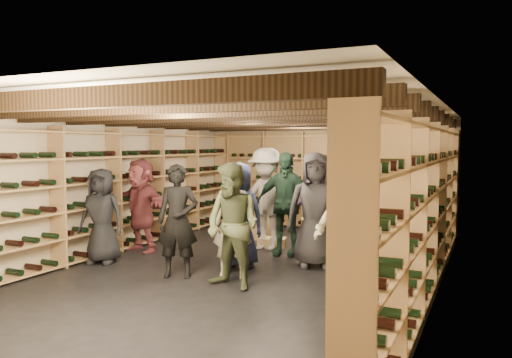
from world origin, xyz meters
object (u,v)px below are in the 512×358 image
at_px(crate_stack_left, 257,222).
at_px(person_0, 102,216).
at_px(person_2, 233,226).
at_px(person_1, 178,221).
at_px(person_11, 315,213).
at_px(crate_loose, 272,242).
at_px(person_5, 141,205).
at_px(person_4, 397,223).
at_px(crate_stack_right, 316,233).
at_px(person_8, 406,219).
at_px(person_6, 238,215).
at_px(person_7, 233,223).
at_px(person_9, 266,199).
at_px(person_10, 285,204).
at_px(person_12, 315,210).
at_px(person_3, 359,214).

relative_size(crate_stack_left, person_0, 0.45).
bearing_deg(person_2, person_1, -177.45).
relative_size(person_0, person_11, 0.99).
height_order(person_0, person_1, person_1).
distance_m(crate_stack_left, crate_loose, 0.89).
bearing_deg(person_5, person_4, 14.54).
height_order(crate_stack_right, person_0, person_0).
xyz_separation_m(crate_loose, person_8, (2.43, -0.50, 0.65)).
xyz_separation_m(crate_stack_left, person_11, (1.59, -1.14, 0.41)).
xyz_separation_m(person_4, person_11, (-1.43, 0.80, -0.04)).
height_order(person_6, person_7, person_6).
height_order(crate_stack_left, person_9, person_9).
relative_size(person_2, person_10, 0.94).
bearing_deg(person_2, person_12, 81.76).
relative_size(person_3, person_9, 1.04).
xyz_separation_m(person_3, person_5, (-3.93, 0.37, -0.12)).
height_order(person_9, person_12, person_9).
bearing_deg(person_3, crate_stack_left, 115.59).
distance_m(crate_stack_left, person_8, 3.24).
bearing_deg(person_1, crate_loose, 59.13).
bearing_deg(person_7, person_2, -86.60).
height_order(person_8, person_12, person_12).
bearing_deg(person_11, person_12, -61.16).
distance_m(person_5, person_8, 4.43).
relative_size(person_3, person_11, 1.24).
height_order(person_2, person_11, person_2).
relative_size(person_0, person_2, 0.91).
xyz_separation_m(person_2, person_8, (1.84, 2.11, -0.08)).
distance_m(person_5, person_11, 3.03).
relative_size(person_0, person_4, 0.94).
relative_size(crate_stack_right, person_10, 0.34).
distance_m(person_2, person_4, 2.25).
bearing_deg(person_9, crate_stack_left, 128.90).
bearing_deg(person_7, person_9, 75.78).
xyz_separation_m(person_2, person_11, (0.42, 2.08, -0.06)).
xyz_separation_m(crate_loose, person_2, (0.58, -2.61, 0.73)).
distance_m(crate_loose, person_0, 3.05).
height_order(person_2, person_12, person_12).
distance_m(person_5, person_12, 3.11).
distance_m(person_6, person_8, 2.54).
xyz_separation_m(person_3, person_7, (-1.67, -0.46, -0.17)).
relative_size(person_6, person_7, 1.05).
relative_size(person_2, person_9, 0.91).
xyz_separation_m(person_6, person_8, (2.28, 1.10, -0.06)).
xyz_separation_m(person_0, person_5, (0.00, 0.97, 0.07)).
bearing_deg(person_3, person_8, 46.72).
bearing_deg(person_1, person_12, 19.97).
height_order(person_6, person_9, person_9).
bearing_deg(person_4, crate_stack_left, 133.27).
distance_m(person_4, person_8, 0.83).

